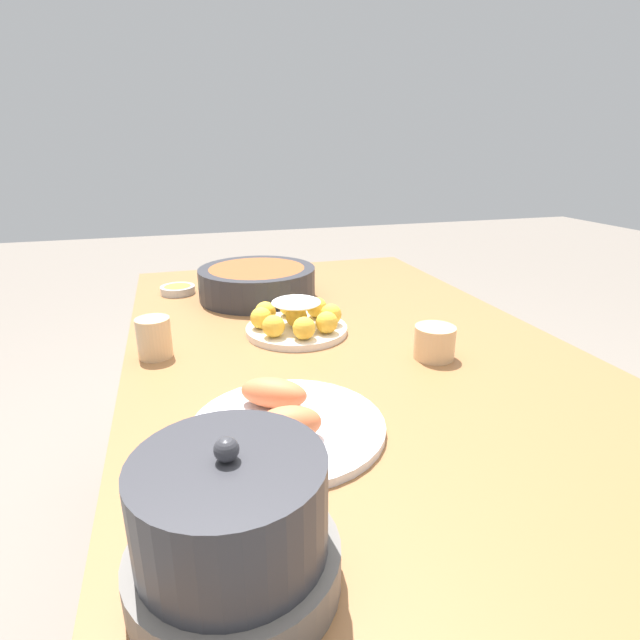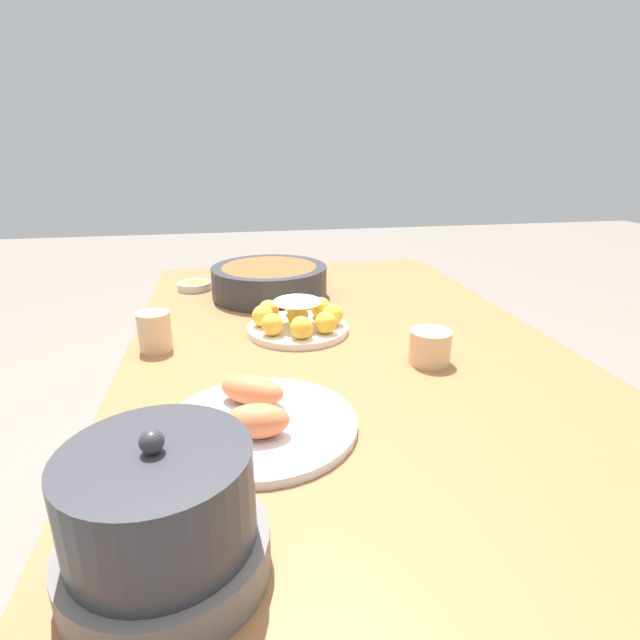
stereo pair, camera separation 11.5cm
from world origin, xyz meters
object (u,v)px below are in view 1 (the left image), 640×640
serving_bowl (257,282)px  seafood_platter (286,421)px  dining_table (344,373)px  cup_far (154,338)px  cake_plate (296,320)px  sauce_bowl (178,289)px  warming_pot (232,528)px  cup_near (434,342)px

serving_bowl → seafood_platter: (-0.72, 0.08, -0.03)m
dining_table → cup_far: cup_far is taller
seafood_platter → cup_far: cup_far is taller
cake_plate → sauce_bowl: bearing=31.8°
serving_bowl → warming_pot: bearing=168.9°
sauce_bowl → cup_far: size_ratio=1.18×
cake_plate → cup_near: 0.33m
dining_table → cup_near: bearing=-135.5°
cake_plate → cup_far: size_ratio=2.81×
dining_table → serving_bowl: serving_bowl is taller
dining_table → serving_bowl: 0.43m
dining_table → seafood_platter: seafood_platter is taller
dining_table → seafood_platter: (-0.34, 0.21, 0.10)m
warming_pot → cup_far: bearing=7.8°
dining_table → serving_bowl: (0.38, 0.13, 0.13)m
serving_bowl → seafood_platter: bearing=173.7°
warming_pot → seafood_platter: bearing=-22.9°
cup_near → warming_pot: bearing=133.9°
seafood_platter → cup_near: 0.41m
cake_plate → warming_pot: 0.72m
cake_plate → serving_bowl: (0.31, 0.04, 0.02)m
cake_plate → cup_near: cake_plate is taller
dining_table → sauce_bowl: sauce_bowl is taller
seafood_platter → warming_pot: bearing=157.1°
sauce_bowl → seafood_platter: (-0.83, -0.14, 0.00)m
serving_bowl → cup_near: (-0.53, -0.28, -0.01)m
cup_far → cake_plate: bearing=-80.7°
cup_far → serving_bowl: bearing=-37.6°
cake_plate → serving_bowl: 0.31m
sauce_bowl → warming_pot: bearing=-178.5°
dining_table → serving_bowl: bearing=19.2°
serving_bowl → cup_near: serving_bowl is taller
dining_table → cake_plate: bearing=52.3°
cup_near → sauce_bowl: bearing=38.0°
cake_plate → warming_pot: size_ratio=1.11×
cup_far → sauce_bowl: bearing=-6.8°
sauce_bowl → cup_near: 0.82m
cup_far → warming_pot: warming_pot is taller
dining_table → cup_near: cup_near is taller
sauce_bowl → warming_pot: warming_pot is taller
cake_plate → warming_pot: bearing=161.1°
serving_bowl → seafood_platter: 0.72m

